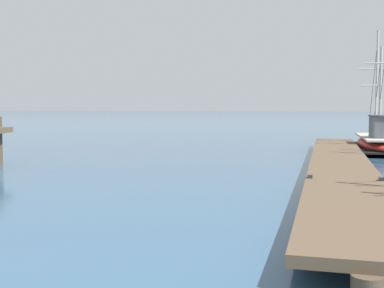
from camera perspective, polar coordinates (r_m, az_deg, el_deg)
name	(u,v)px	position (r m, az deg, el deg)	size (l,w,h in m)	color
floating_dock	(340,163)	(16.58, 16.36, -2.05)	(3.08, 21.75, 0.53)	brown
fishing_boat_1	(380,141)	(25.14, 20.50, 0.34)	(2.26, 7.97, 6.10)	#AD2823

